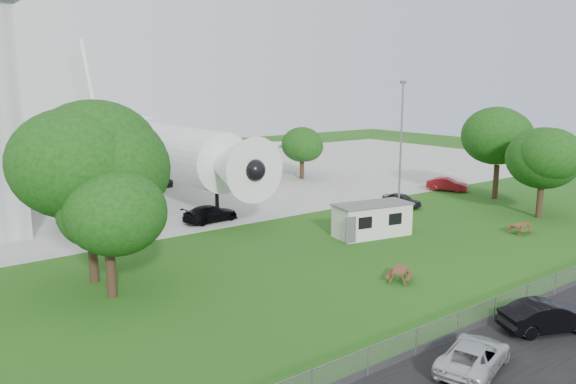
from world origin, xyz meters
TOP-DOWN VIEW (x-y plane):
  - ground at (0.00, 0.00)m, footprint 160.00×160.00m
  - concrete_apron at (0.00, 38.00)m, footprint 120.00×46.00m
  - airliner at (-2.00, 35.86)m, footprint 46.36×47.73m
  - site_cabin at (4.81, 5.88)m, footprint 6.95×3.82m
  - picnic_west at (-1.27, -2.51)m, footprint 2.32×2.23m
  - picnic_east at (14.84, -0.84)m, footprint 1.82×1.52m
  - fence at (0.00, -9.50)m, footprint 58.00×0.04m
  - lamp_mast at (8.20, 6.20)m, footprint 0.16×0.16m
  - tree_west_big at (-16.30, 8.67)m, footprint 9.50×9.50m
  - tree_west_small at (-16.30, 5.59)m, footprint 5.98×5.98m
  - tree_east_front at (21.30, 1.18)m, footprint 6.81×6.81m
  - tree_east_back at (25.52, 8.39)m, footprint 6.96×6.96m
  - tree_far_apron at (16.93, 30.13)m, footprint 5.32×5.32m
  - car_centre_sedan at (-0.93, -11.71)m, footprint 4.92×3.41m
  - car_west_estate at (-7.06, -11.82)m, footprint 5.11×3.46m
  - car_ne_hatch at (14.68, 11.58)m, footprint 2.21×4.13m
  - car_ne_sedan at (24.99, 14.08)m, footprint 3.44×4.66m
  - car_apron_van at (-3.25, 17.48)m, footprint 5.22×2.53m

SIDE VIEW (x-z plane):
  - ground at x=0.00m, z-range 0.00..0.00m
  - picnic_west at x=-1.27m, z-range -0.38..0.38m
  - picnic_east at x=14.84m, z-range -0.38..0.38m
  - fence at x=0.00m, z-range -0.65..0.65m
  - concrete_apron at x=0.00m, z-range 0.00..0.03m
  - car_west_estate at x=-7.06m, z-range 0.00..1.30m
  - car_ne_hatch at x=14.68m, z-range 0.00..1.33m
  - car_apron_van at x=-3.25m, z-range 0.00..1.46m
  - car_ne_sedan at x=24.99m, z-range 0.00..1.46m
  - car_centre_sedan at x=-0.93m, z-range 0.00..1.54m
  - site_cabin at x=4.81m, z-range 0.00..2.62m
  - tree_far_apron at x=16.93m, z-range 0.77..7.66m
  - tree_west_small at x=-16.30m, z-range 1.01..9.06m
  - airliner at x=-2.00m, z-range -3.57..14.11m
  - tree_east_front at x=21.30m, z-range 0.97..9.73m
  - lamp_mast at x=8.20m, z-range 0.00..12.00m
  - tree_east_back at x=25.52m, z-range 1.29..10.88m
  - tree_west_big at x=-16.30m, z-range 1.21..13.16m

